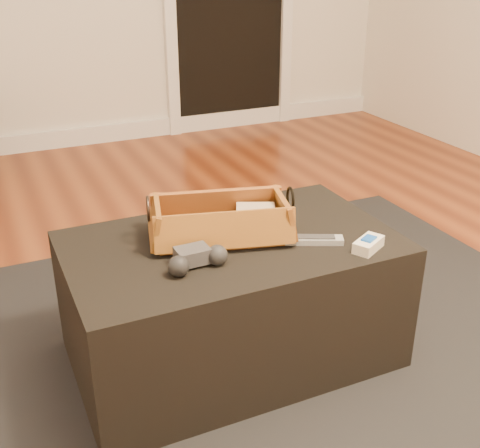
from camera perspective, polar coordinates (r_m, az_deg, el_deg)
name	(u,v)px	position (r m, az deg, el deg)	size (l,w,h in m)	color
floor	(202,395)	(1.92, -3.61, -15.86)	(5.00, 5.50, 0.01)	brown
baseboard	(55,139)	(4.30, -17.12, 7.67)	(5.00, 0.04, 0.12)	white
area_rug	(238,363)	(2.02, -0.17, -13.07)	(2.60, 2.00, 0.01)	black
ottoman	(232,299)	(1.93, -0.79, -7.17)	(1.00, 0.60, 0.42)	black
tv_remote	(215,232)	(1.82, -2.42, -0.81)	(0.23, 0.05, 0.02)	black
cloth_bundle	(256,217)	(1.87, 1.48, 0.71)	(0.12, 0.08, 0.07)	tan
wicker_basket	(221,223)	(1.83, -1.83, 0.14)	(0.47, 0.33, 0.15)	brown
game_controller	(196,258)	(1.67, -4.20, -3.28)	(0.19, 0.11, 0.06)	#38383B
silver_remote	(311,240)	(1.82, 6.76, -1.48)	(0.19, 0.12, 0.02)	#A9ADB1
cream_gadget	(368,244)	(1.81, 12.08, -1.89)	(0.12, 0.10, 0.04)	white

